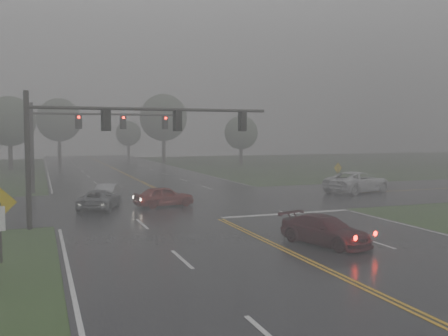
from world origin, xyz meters
name	(u,v)px	position (x,y,z in m)	size (l,w,h in m)	color
ground	(374,293)	(0.00, 0.00, 0.00)	(180.00, 180.00, 0.00)	#263F1B
main_road	(191,205)	(0.00, 20.00, 0.00)	(18.00, 160.00, 0.02)	black
cross_street	(183,202)	(0.00, 22.00, 0.00)	(120.00, 14.00, 0.02)	black
stop_bar	(287,214)	(4.50, 14.40, 0.00)	(8.50, 0.50, 0.01)	silver
sedan_maroon	(325,245)	(2.14, 6.29, 0.00)	(1.78, 4.39, 1.27)	#3C0B12
sedan_red	(164,207)	(-1.84, 20.06, 0.00)	(1.62, 4.02, 1.37)	maroon
sedan_silver	(109,201)	(-4.96, 24.28, 0.00)	(1.35, 3.88, 1.28)	#9EA0A5
car_grey	(100,209)	(-6.05, 20.43, 0.00)	(2.10, 4.55, 1.26)	#585A60
pickup_white	(357,193)	(15.14, 22.31, 0.00)	(2.87, 6.23, 1.73)	silver
signal_gantry_near	(110,132)	(-6.05, 14.77, 5.01)	(13.39, 0.31, 7.10)	black
signal_gantry_far	(80,130)	(-6.35, 31.30, 5.21)	(12.60, 0.38, 7.45)	black
sign_diamond_west	(0,212)	(-11.08, 7.98, 1.96)	(1.21, 0.14, 2.91)	black
sign_diamond_east	(338,171)	(14.88, 24.81, 1.61)	(0.97, 0.28, 2.39)	black
tree_nw_a	(9,121)	(-13.36, 60.77, 6.54)	(6.77, 6.77, 9.95)	#2F251E
tree_ne_a	(163,118)	(9.59, 68.00, 7.49)	(7.75, 7.75, 11.38)	#2F251E
tree_n_mid	(59,120)	(-6.43, 77.58, 7.18)	(7.43, 7.43, 10.92)	#2F251E
tree_e_near	(241,133)	(19.47, 58.44, 5.00)	(5.18, 5.18, 7.60)	#2F251E
tree_n_far	(128,134)	(7.15, 88.18, 4.86)	(5.04, 5.04, 7.40)	#2F251E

